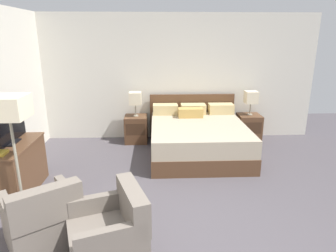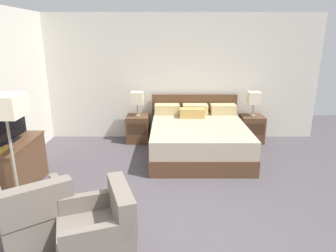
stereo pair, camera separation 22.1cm
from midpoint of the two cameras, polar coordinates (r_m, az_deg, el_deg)
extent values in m
cube|color=silver|center=(6.33, -1.42, 9.17)|extent=(6.26, 0.06, 2.58)
cube|color=brown|center=(5.59, 4.56, -4.09)|extent=(1.72, 1.93, 0.28)
cube|color=tan|center=(5.50, 4.63, -1.25)|extent=(1.70, 1.91, 0.30)
cube|color=brown|center=(6.43, 3.58, 1.87)|extent=(1.79, 0.05, 0.95)
cube|color=#D6BC7F|center=(6.15, -1.55, 3.21)|extent=(0.50, 0.28, 0.20)
cube|color=#D6BC7F|center=(6.19, 3.80, 3.26)|extent=(0.50, 0.28, 0.20)
cube|color=#D6BC7F|center=(6.28, 9.04, 3.28)|extent=(0.50, 0.28, 0.20)
cube|color=tan|center=(5.92, 3.24, 2.54)|extent=(0.48, 0.22, 0.18)
cube|color=brown|center=(6.26, -7.09, -0.57)|extent=(0.46, 0.46, 0.55)
cube|color=#3C2718|center=(6.03, -7.26, -0.70)|extent=(0.39, 0.01, 0.24)
cube|color=brown|center=(6.51, 14.18, -0.28)|extent=(0.46, 0.46, 0.55)
cube|color=#3C2718|center=(6.29, 14.78, -0.40)|extent=(0.39, 0.01, 0.24)
cylinder|color=gray|center=(6.18, -7.18, 1.95)|extent=(0.11, 0.11, 0.02)
cylinder|color=gray|center=(6.15, -7.22, 3.08)|extent=(0.02, 0.02, 0.23)
cube|color=beige|center=(6.10, -7.31, 5.27)|extent=(0.24, 0.24, 0.25)
cylinder|color=gray|center=(6.43, 14.36, 2.14)|extent=(0.11, 0.11, 0.02)
cylinder|color=gray|center=(6.40, 14.44, 3.23)|extent=(0.02, 0.02, 0.23)
cube|color=beige|center=(6.35, 14.59, 5.33)|extent=(0.24, 0.24, 0.25)
cube|color=brown|center=(4.77, -28.64, -7.16)|extent=(0.56, 1.05, 0.72)
cube|color=brown|center=(4.66, -29.24, -3.24)|extent=(0.57, 1.08, 0.02)
cube|color=black|center=(4.69, -29.03, -2.79)|extent=(0.18, 0.29, 0.02)
cube|color=black|center=(4.61, -29.53, 0.61)|extent=(0.04, 0.94, 0.58)
cube|color=black|center=(4.60, -29.31, 0.62)|extent=(0.01, 0.92, 0.56)
cube|color=#70665B|center=(3.64, -24.40, -16.97)|extent=(0.95, 0.95, 0.40)
cube|color=#70665B|center=(3.21, -24.07, -13.68)|extent=(0.65, 0.52, 0.36)
cube|color=#70665B|center=(3.46, -29.86, -13.97)|extent=(0.43, 0.57, 0.18)
cube|color=#70665B|center=(3.54, -20.27, -11.92)|extent=(0.43, 0.57, 0.18)
cube|color=#70665B|center=(3.18, -13.70, -21.15)|extent=(0.86, 0.86, 0.40)
cube|color=#70665B|center=(3.00, -8.95, -14.58)|extent=(0.37, 0.69, 0.36)
cube|color=#70665B|center=(2.77, -13.19, -20.03)|extent=(0.62, 0.29, 0.18)
cube|color=#70665B|center=(3.26, -14.84, -14.01)|extent=(0.62, 0.29, 0.18)
cylinder|color=gray|center=(4.28, -26.97, -14.89)|extent=(0.28, 0.28, 0.02)
cylinder|color=gray|center=(4.01, -28.16, -7.20)|extent=(0.03, 0.03, 1.23)
cube|color=beige|center=(3.79, -29.69, 3.12)|extent=(0.40, 0.40, 0.25)
camera|label=1|loc=(0.11, -91.32, -0.40)|focal=32.00mm
camera|label=2|loc=(0.11, 88.68, 0.40)|focal=32.00mm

